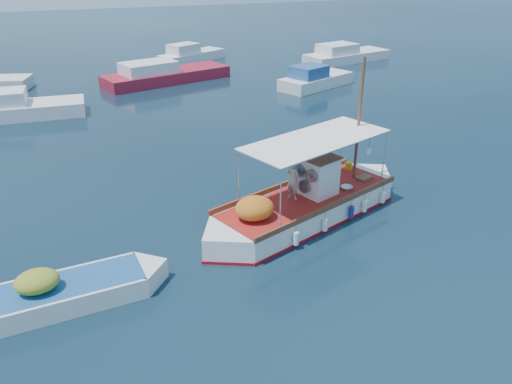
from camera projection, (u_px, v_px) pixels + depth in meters
name	position (u px, v px, depth m)	size (l,w,h in m)	color
ground	(295.00, 223.00, 17.54)	(160.00, 160.00, 0.00)	black
fishing_caique	(306.00, 206.00, 17.66)	(8.56, 4.58, 5.55)	white
dinghy	(67.00, 294.00, 13.42)	(5.52, 1.87, 1.35)	white
bg_boat_nw	(18.00, 109.00, 28.57)	(7.00, 2.77, 1.80)	silver
bg_boat_n	(163.00, 76.00, 36.39)	(9.71, 5.23, 1.80)	maroon
bg_boat_ne	(315.00, 80.00, 35.03)	(6.13, 4.26, 1.80)	silver
bg_boat_e	(345.00, 56.00, 43.30)	(8.39, 4.35, 1.80)	silver
bg_boat_far_n	(190.00, 56.00, 43.32)	(6.42, 4.70, 1.80)	silver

